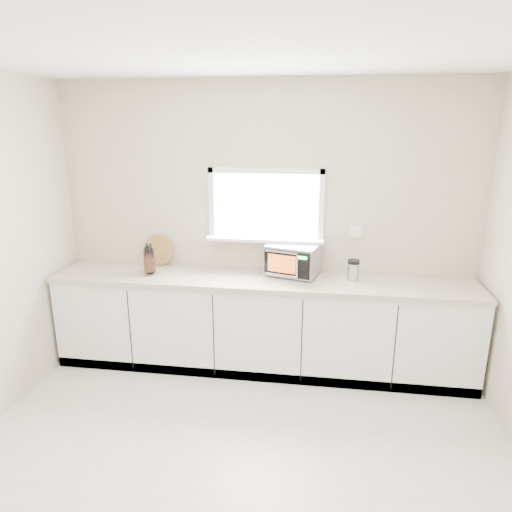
# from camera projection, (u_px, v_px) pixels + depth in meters

# --- Properties ---
(ground) EXTENTS (4.00, 4.00, 0.00)m
(ground) POSITION_uv_depth(u_px,v_px,m) (226.00, 501.00, 2.89)
(ground) COLOR beige
(ground) RESTS_ON ground
(back_wall) EXTENTS (4.00, 0.17, 2.70)m
(back_wall) POSITION_uv_depth(u_px,v_px,m) (266.00, 224.00, 4.40)
(back_wall) COLOR #C2B89A
(back_wall) RESTS_ON ground
(cabinets) EXTENTS (3.92, 0.60, 0.88)m
(cabinets) POSITION_uv_depth(u_px,v_px,m) (261.00, 325.00, 4.38)
(cabinets) COLOR silver
(cabinets) RESTS_ON ground
(countertop) EXTENTS (3.92, 0.64, 0.04)m
(countertop) POSITION_uv_depth(u_px,v_px,m) (261.00, 280.00, 4.24)
(countertop) COLOR #B9B099
(countertop) RESTS_ON cabinets
(microwave) EXTENTS (0.54, 0.47, 0.30)m
(microwave) POSITION_uv_depth(u_px,v_px,m) (293.00, 259.00, 4.28)
(microwave) COLOR black
(microwave) RESTS_ON countertop
(knife_block) EXTENTS (0.16, 0.23, 0.31)m
(knife_block) POSITION_uv_depth(u_px,v_px,m) (150.00, 260.00, 4.32)
(knife_block) COLOR #452318
(knife_block) RESTS_ON countertop
(cutting_board) EXTENTS (0.31, 0.07, 0.31)m
(cutting_board) POSITION_uv_depth(u_px,v_px,m) (159.00, 250.00, 4.58)
(cutting_board) COLOR #A88341
(cutting_board) RESTS_ON countertop
(coffee_grinder) EXTENTS (0.14, 0.14, 0.19)m
(coffee_grinder) POSITION_uv_depth(u_px,v_px,m) (353.00, 270.00, 4.15)
(coffee_grinder) COLOR #AAACB1
(coffee_grinder) RESTS_ON countertop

